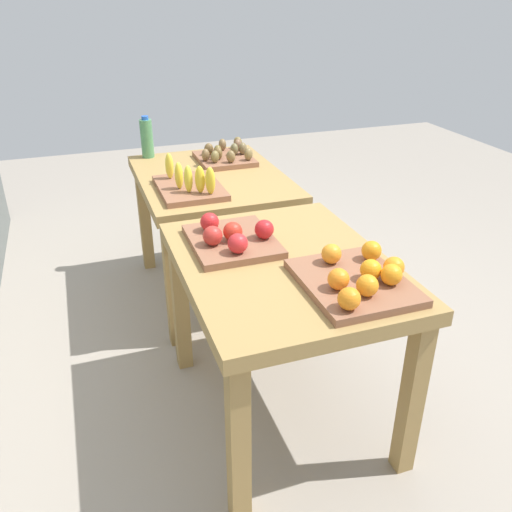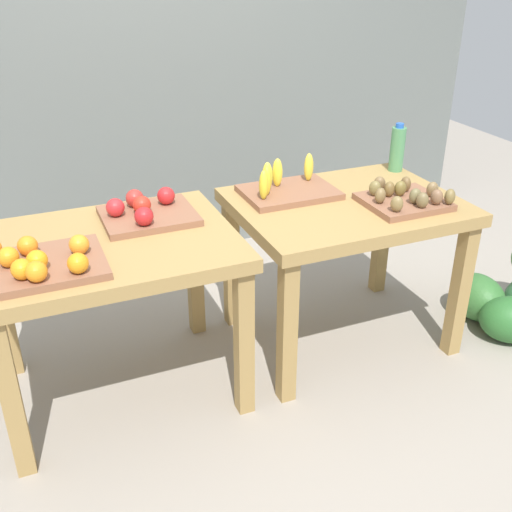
# 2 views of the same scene
# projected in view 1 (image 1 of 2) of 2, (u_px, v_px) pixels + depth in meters

# --- Properties ---
(ground_plane) EXTENTS (8.00, 8.00, 0.00)m
(ground_plane) POSITION_uv_depth(u_px,v_px,m) (242.00, 340.00, 2.91)
(ground_plane) COLOR gray
(display_table_left) EXTENTS (1.04, 0.80, 0.76)m
(display_table_left) POSITION_uv_depth(u_px,v_px,m) (283.00, 286.00, 2.14)
(display_table_left) COLOR #9D7B45
(display_table_left) RESTS_ON ground_plane
(display_table_right) EXTENTS (1.04, 0.80, 0.76)m
(display_table_right) POSITION_uv_depth(u_px,v_px,m) (211.00, 193.00, 3.08)
(display_table_right) COLOR #9D7B45
(display_table_right) RESTS_ON ground_plane
(orange_bin) EXTENTS (0.44, 0.36, 0.11)m
(orange_bin) POSITION_uv_depth(u_px,v_px,m) (358.00, 278.00, 1.90)
(orange_bin) COLOR brown
(orange_bin) RESTS_ON display_table_left
(apple_bin) EXTENTS (0.40, 0.34, 0.11)m
(apple_bin) POSITION_uv_depth(u_px,v_px,m) (232.00, 238.00, 2.20)
(apple_bin) COLOR brown
(apple_bin) RESTS_ON display_table_left
(banana_crate) EXTENTS (0.44, 0.32, 0.17)m
(banana_crate) POSITION_uv_depth(u_px,v_px,m) (190.00, 185.00, 2.77)
(banana_crate) COLOR brown
(banana_crate) RESTS_ON display_table_right
(kiwi_bin) EXTENTS (0.37, 0.33, 0.10)m
(kiwi_bin) POSITION_uv_depth(u_px,v_px,m) (225.00, 155.00, 3.24)
(kiwi_bin) COLOR brown
(kiwi_bin) RESTS_ON display_table_right
(water_bottle) EXTENTS (0.08, 0.08, 0.25)m
(water_bottle) POSITION_uv_depth(u_px,v_px,m) (147.00, 138.00, 3.28)
(water_bottle) COLOR #4C8C59
(water_bottle) RESTS_ON display_table_right
(watermelon_pile) EXTENTS (0.64, 0.60, 0.49)m
(watermelon_pile) POSITION_uv_depth(u_px,v_px,m) (213.00, 207.00, 4.15)
(watermelon_pile) COLOR #306239
(watermelon_pile) RESTS_ON ground_plane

